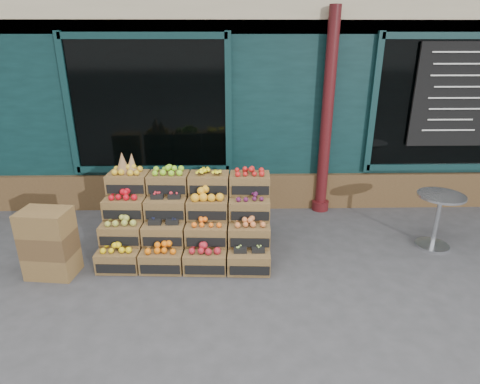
{
  "coord_description": "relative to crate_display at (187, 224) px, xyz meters",
  "views": [
    {
      "loc": [
        -0.31,
        -4.22,
        2.75
      ],
      "look_at": [
        -0.2,
        0.7,
        0.85
      ],
      "focal_mm": 30.0,
      "sensor_mm": 36.0,
      "label": 1
    }
  ],
  "objects": [
    {
      "name": "shop_facade",
      "position": [
        0.91,
        4.47,
        1.98
      ],
      "size": [
        12.0,
        6.24,
        4.8
      ],
      "color": "black",
      "rests_on": "ground"
    },
    {
      "name": "crate_display",
      "position": [
        0.0,
        0.0,
        0.0
      ],
      "size": [
        2.22,
        1.16,
        1.36
      ],
      "rotation": [
        0.0,
        0.0,
        -0.05
      ],
      "color": "brown",
      "rests_on": "ground"
    },
    {
      "name": "shopkeeper",
      "position": [
        -1.07,
        1.96,
        0.6
      ],
      "size": [
        0.87,
        0.73,
        2.04
      ],
      "primitive_type": "imported",
      "rotation": [
        0.0,
        0.0,
        2.76
      ],
      "color": "#1A5B21",
      "rests_on": "ground"
    },
    {
      "name": "ground",
      "position": [
        0.91,
        -0.64,
        -0.42
      ],
      "size": [
        60.0,
        60.0,
        0.0
      ],
      "primitive_type": "plane",
      "color": "#38383A",
      "rests_on": "ground"
    },
    {
      "name": "bistro_table",
      "position": [
        3.42,
        0.08,
        0.07
      ],
      "size": [
        0.62,
        0.62,
        0.78
      ],
      "rotation": [
        0.0,
        0.0,
        0.14
      ],
      "color": "#B3B6BA",
      "rests_on": "ground"
    },
    {
      "name": "spare_crates",
      "position": [
        -1.62,
        -0.52,
        0.01
      ],
      "size": [
        0.61,
        0.46,
        0.86
      ],
      "rotation": [
        0.0,
        0.0,
        -0.12
      ],
      "color": "brown",
      "rests_on": "ground"
    }
  ]
}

